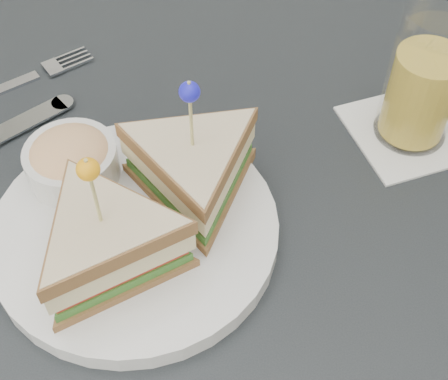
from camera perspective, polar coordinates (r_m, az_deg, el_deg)
table at (r=0.63m, az=-1.01°, el=-7.95°), size 0.80×0.80×0.75m
plate_meal at (r=0.54m, az=-7.69°, el=-1.43°), size 0.29×0.28×0.15m
cutlery_fork at (r=0.74m, az=-17.93°, el=9.52°), size 0.15×0.13×0.01m
drink_set at (r=0.63m, az=17.82°, el=9.22°), size 0.15×0.15×0.15m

